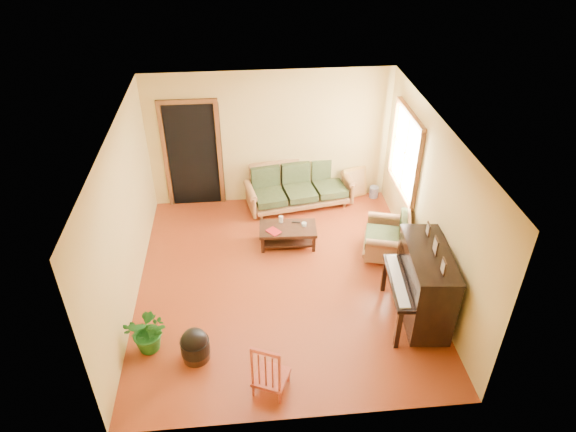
{
  "coord_description": "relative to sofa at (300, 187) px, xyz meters",
  "views": [
    {
      "loc": [
        -0.5,
        -6.2,
        5.44
      ],
      "look_at": [
        0.12,
        0.2,
        1.1
      ],
      "focal_mm": 32.0,
      "sensor_mm": 36.0,
      "label": 1
    }
  ],
  "objects": [
    {
      "name": "potted_plant",
      "position": [
        -2.42,
        -3.38,
        -0.1
      ],
      "size": [
        0.69,
        0.63,
        0.65
      ],
      "primitive_type": "imported",
      "rotation": [
        0.0,
        0.0,
        -0.25
      ],
      "color": "#1A5A19",
      "rests_on": "floor"
    },
    {
      "name": "doorway",
      "position": [
        -1.98,
        0.32,
        0.6
      ],
      "size": [
        1.08,
        0.16,
        2.05
      ],
      "primitive_type": "cube",
      "color": "black",
      "rests_on": "floor"
    },
    {
      "name": "remote",
      "position": [
        -0.18,
        -1.08,
        -0.06
      ],
      "size": [
        0.16,
        0.06,
        0.02
      ],
      "primitive_type": "cube",
      "rotation": [
        0.0,
        0.0,
        -0.16
      ],
      "color": "black",
      "rests_on": "coffee_table"
    },
    {
      "name": "floor",
      "position": [
        -0.53,
        -2.16,
        -0.43
      ],
      "size": [
        5.0,
        5.0,
        0.0
      ],
      "primitive_type": "plane",
      "color": "#66210D",
      "rests_on": "ground"
    },
    {
      "name": "footstool",
      "position": [
        -1.81,
        -3.61,
        -0.24
      ],
      "size": [
        0.48,
        0.48,
        0.37
      ],
      "primitive_type": "cylinder",
      "rotation": [
        0.0,
        0.0,
        -0.29
      ],
      "color": "black",
      "rests_on": "floor"
    },
    {
      "name": "window",
      "position": [
        1.68,
        -0.86,
        1.07
      ],
      "size": [
        0.12,
        1.36,
        1.46
      ],
      "primitive_type": "cube",
      "color": "white",
      "rests_on": "right_wall"
    },
    {
      "name": "coffee_table",
      "position": [
        -0.34,
        -1.22,
        -0.25
      ],
      "size": [
        1.0,
        0.59,
        0.35
      ],
      "primitive_type": "cube",
      "rotation": [
        0.0,
        0.0,
        -0.06
      ],
      "color": "black",
      "rests_on": "floor"
    },
    {
      "name": "leaning_frame",
      "position": [
        1.13,
        0.23,
        -0.09
      ],
      "size": [
        0.51,
        0.27,
        0.66
      ],
      "primitive_type": "cube",
      "rotation": [
        0.0,
        0.0,
        0.33
      ],
      "color": "#B4893C",
      "rests_on": "floor"
    },
    {
      "name": "book",
      "position": [
        -0.66,
        -1.38,
        -0.06
      ],
      "size": [
        0.28,
        0.29,
        0.02
      ],
      "primitive_type": "imported",
      "rotation": [
        0.0,
        0.0,
        0.68
      ],
      "color": "maroon",
      "rests_on": "coffee_table"
    },
    {
      "name": "glass_jar",
      "position": [
        -0.06,
        -1.19,
        -0.04
      ],
      "size": [
        0.11,
        0.11,
        0.06
      ],
      "primitive_type": "cylinder",
      "rotation": [
        0.0,
        0.0,
        -0.35
      ],
      "color": "white",
      "rests_on": "coffee_table"
    },
    {
      "name": "ceramic_crock",
      "position": [
        1.52,
        0.18,
        -0.31
      ],
      "size": [
        0.19,
        0.19,
        0.23
      ],
      "primitive_type": "cylinder",
      "rotation": [
        0.0,
        0.0,
        -0.06
      ],
      "color": "#324C96",
      "rests_on": "floor"
    },
    {
      "name": "armchair",
      "position": [
        1.26,
        -1.64,
        -0.01
      ],
      "size": [
        0.99,
        1.02,
        0.84
      ],
      "primitive_type": "cube",
      "rotation": [
        0.0,
        0.0,
        -0.27
      ],
      "color": "brown",
      "rests_on": "floor"
    },
    {
      "name": "sofa",
      "position": [
        0.0,
        0.0,
        0.0
      ],
      "size": [
        2.11,
        1.16,
        0.85
      ],
      "primitive_type": "cube",
      "rotation": [
        0.0,
        0.0,
        0.17
      ],
      "color": "brown",
      "rests_on": "floor"
    },
    {
      "name": "red_chair",
      "position": [
        -0.84,
        -4.2,
        0.0
      ],
      "size": [
        0.54,
        0.56,
        0.86
      ],
      "primitive_type": "cube",
      "rotation": [
        0.0,
        0.0,
        -0.41
      ],
      "color": "maroon",
      "rests_on": "floor"
    },
    {
      "name": "candle",
      "position": [
        -0.44,
        -1.04,
        -0.01
      ],
      "size": [
        0.09,
        0.09,
        0.13
      ],
      "primitive_type": "cylinder",
      "rotation": [
        0.0,
        0.0,
        0.22
      ],
      "color": "silver",
      "rests_on": "coffee_table"
    },
    {
      "name": "piano",
      "position": [
        1.4,
        -3.15,
        0.17
      ],
      "size": [
        0.91,
        1.41,
        1.19
      ],
      "primitive_type": "cube",
      "rotation": [
        0.0,
        0.0,
        -0.09
      ],
      "color": "black",
      "rests_on": "floor"
    }
  ]
}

